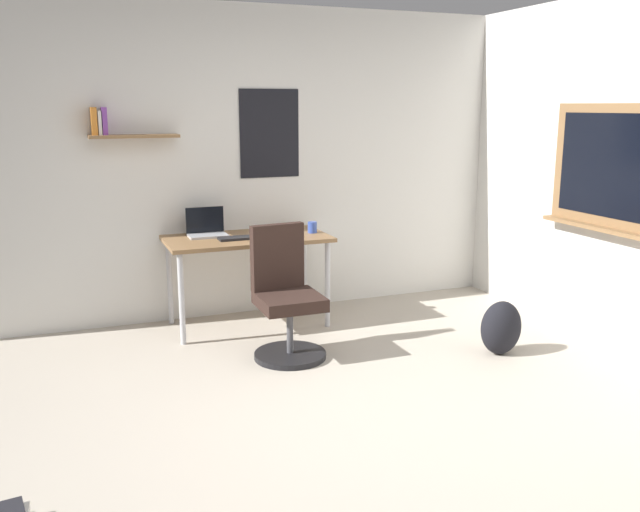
{
  "coord_description": "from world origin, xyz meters",
  "views": [
    {
      "loc": [
        -1.44,
        -3.19,
        1.78
      ],
      "look_at": [
        0.09,
        0.71,
        0.85
      ],
      "focal_mm": 38.05,
      "sensor_mm": 36.0,
      "label": 1
    }
  ],
  "objects_px": {
    "desk": "(247,246)",
    "backpack": "(501,328)",
    "office_chair": "(286,301)",
    "laptop": "(207,229)",
    "coffee_mug": "(312,227)",
    "computer_mouse": "(275,235)",
    "keyboard": "(242,238)"
  },
  "relations": [
    {
      "from": "keyboard",
      "to": "coffee_mug",
      "type": "xyz_separation_m",
      "value": [
        0.62,
        0.05,
        0.04
      ]
    },
    {
      "from": "desk",
      "to": "office_chair",
      "type": "bearing_deg",
      "value": -85.18
    },
    {
      "from": "office_chair",
      "to": "backpack",
      "type": "distance_m",
      "value": 1.58
    },
    {
      "from": "keyboard",
      "to": "backpack",
      "type": "xyz_separation_m",
      "value": [
        1.6,
        -1.24,
        -0.56
      ]
    },
    {
      "from": "office_chair",
      "to": "keyboard",
      "type": "distance_m",
      "value": 0.79
    },
    {
      "from": "desk",
      "to": "keyboard",
      "type": "distance_m",
      "value": 0.14
    },
    {
      "from": "computer_mouse",
      "to": "coffee_mug",
      "type": "height_order",
      "value": "coffee_mug"
    },
    {
      "from": "office_chair",
      "to": "coffee_mug",
      "type": "relative_size",
      "value": 10.33
    },
    {
      "from": "desk",
      "to": "computer_mouse",
      "type": "distance_m",
      "value": 0.25
    },
    {
      "from": "laptop",
      "to": "office_chair",
      "type": "bearing_deg",
      "value": -68.99
    },
    {
      "from": "desk",
      "to": "coffee_mug",
      "type": "relative_size",
      "value": 14.21
    },
    {
      "from": "office_chair",
      "to": "keyboard",
      "type": "xyz_separation_m",
      "value": [
        -0.13,
        0.7,
        0.35
      ]
    },
    {
      "from": "desk",
      "to": "laptop",
      "type": "distance_m",
      "value": 0.36
    },
    {
      "from": "computer_mouse",
      "to": "backpack",
      "type": "relative_size",
      "value": 0.26
    },
    {
      "from": "laptop",
      "to": "backpack",
      "type": "xyz_separation_m",
      "value": [
        1.83,
        -1.48,
        -0.6
      ]
    },
    {
      "from": "laptop",
      "to": "coffee_mug",
      "type": "distance_m",
      "value": 0.87
    },
    {
      "from": "office_chair",
      "to": "backpack",
      "type": "height_order",
      "value": "office_chair"
    },
    {
      "from": "keyboard",
      "to": "desk",
      "type": "bearing_deg",
      "value": 51.99
    },
    {
      "from": "laptop",
      "to": "computer_mouse",
      "type": "relative_size",
      "value": 2.98
    },
    {
      "from": "laptop",
      "to": "backpack",
      "type": "relative_size",
      "value": 0.78
    },
    {
      "from": "computer_mouse",
      "to": "desk",
      "type": "bearing_deg",
      "value": 158.72
    },
    {
      "from": "office_chair",
      "to": "keyboard",
      "type": "relative_size",
      "value": 2.57
    },
    {
      "from": "computer_mouse",
      "to": "laptop",
      "type": "bearing_deg",
      "value": 154.72
    },
    {
      "from": "backpack",
      "to": "laptop",
      "type": "bearing_deg",
      "value": 140.92
    },
    {
      "from": "desk",
      "to": "coffee_mug",
      "type": "xyz_separation_m",
      "value": [
        0.55,
        -0.03,
        0.12
      ]
    },
    {
      "from": "laptop",
      "to": "backpack",
      "type": "height_order",
      "value": "laptop"
    },
    {
      "from": "computer_mouse",
      "to": "office_chair",
      "type": "bearing_deg",
      "value": -102.06
    },
    {
      "from": "desk",
      "to": "laptop",
      "type": "xyz_separation_m",
      "value": [
        -0.29,
        0.16,
        0.13
      ]
    },
    {
      "from": "desk",
      "to": "office_chair",
      "type": "height_order",
      "value": "office_chair"
    },
    {
      "from": "office_chair",
      "to": "laptop",
      "type": "height_order",
      "value": "laptop"
    },
    {
      "from": "backpack",
      "to": "desk",
      "type": "bearing_deg",
      "value": 139.12
    },
    {
      "from": "desk",
      "to": "backpack",
      "type": "bearing_deg",
      "value": -40.88
    }
  ]
}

